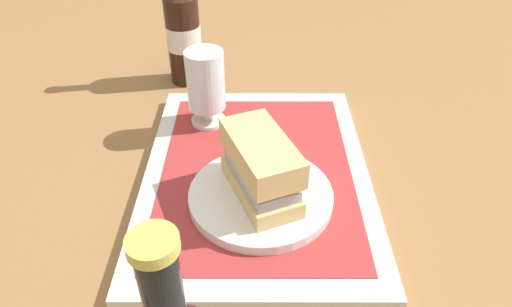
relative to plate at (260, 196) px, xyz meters
name	(u,v)px	position (x,y,z in m)	size (l,w,h in m)	color
ground_plane	(256,181)	(0.06, 0.01, -0.03)	(3.00, 3.00, 0.00)	olive
tray	(256,175)	(0.06, 0.01, -0.02)	(0.44, 0.32, 0.02)	silver
placemat	(256,170)	(0.06, 0.01, -0.01)	(0.38, 0.27, 0.00)	#9E2D2D
plate	(260,196)	(0.00, 0.00, 0.00)	(0.19, 0.19, 0.01)	silver
sandwich	(259,165)	(0.00, 0.00, 0.05)	(0.14, 0.11, 0.08)	tan
beer_glass	(205,84)	(0.19, 0.08, 0.06)	(0.06, 0.06, 0.12)	silver
beer_bottle	(182,30)	(0.37, 0.14, 0.08)	(0.07, 0.07, 0.27)	black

